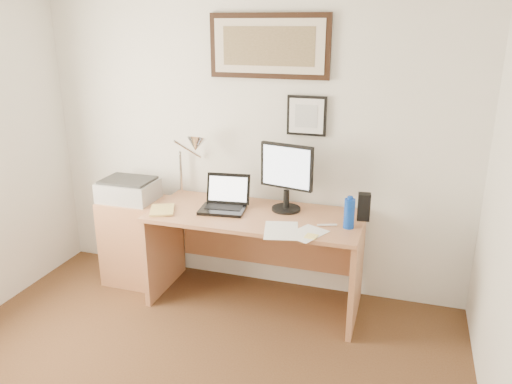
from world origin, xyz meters
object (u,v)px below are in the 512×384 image
at_px(side_cabinet, 136,241).
at_px(book, 150,211).
at_px(water_bottle, 349,214).
at_px(printer, 129,190).
at_px(laptop, 225,202).
at_px(lcd_monitor, 286,174).
at_px(desk, 258,238).

distance_m(side_cabinet, book, 0.55).
relative_size(water_bottle, book, 0.88).
bearing_deg(book, printer, 143.70).
xyz_separation_m(side_cabinet, printer, (-0.03, -0.00, 0.45)).
relative_size(side_cabinet, water_bottle, 3.42).
height_order(laptop, printer, laptop).
bearing_deg(water_bottle, book, -174.81).
height_order(lcd_monitor, printer, lcd_monitor).
bearing_deg(lcd_monitor, side_cabinet, -175.88).
height_order(book, desk, book).
bearing_deg(desk, side_cabinet, -178.11).
bearing_deg(desk, printer, -178.00).
bearing_deg(laptop, printer, 178.65).
distance_m(desk, lcd_monitor, 0.57).
bearing_deg(water_bottle, side_cabinet, 176.47).
bearing_deg(printer, water_bottle, -3.37).
distance_m(water_bottle, book, 1.49).
distance_m(water_bottle, desk, 0.80).
bearing_deg(lcd_monitor, desk, -164.45).
xyz_separation_m(desk, printer, (-1.10, -0.04, 0.30)).
xyz_separation_m(water_bottle, lcd_monitor, (-0.50, 0.20, 0.18)).
height_order(desk, laptop, laptop).
xyz_separation_m(side_cabinet, desk, (1.07, 0.04, 0.15)).
bearing_deg(water_bottle, lcd_monitor, 158.20).
bearing_deg(lcd_monitor, water_bottle, -21.80).
xyz_separation_m(water_bottle, printer, (-1.81, 0.11, -0.04)).
relative_size(book, printer, 0.55).
bearing_deg(water_bottle, printer, 176.63).
bearing_deg(laptop, water_bottle, -5.15).
xyz_separation_m(laptop, printer, (-0.85, 0.02, 0.01)).
bearing_deg(laptop, lcd_monitor, 14.12).
height_order(side_cabinet, water_bottle, water_bottle).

